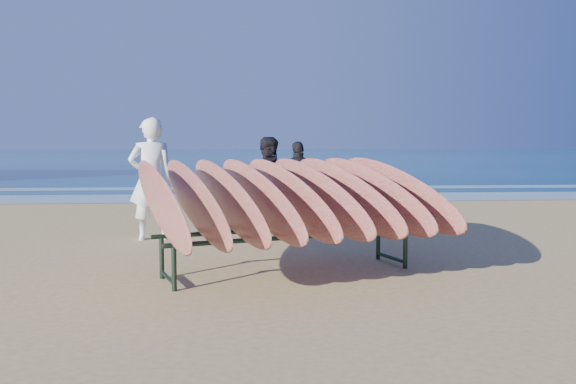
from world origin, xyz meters
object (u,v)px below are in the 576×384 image
object	(u,v)px
person_dark_b	(299,181)
person_white	(151,179)
surfboard_rack	(288,197)
person_dark_a	(271,185)

from	to	relation	value
person_dark_b	person_white	bearing A→B (deg)	21.41
surfboard_rack	person_dark_b	size ratio (longest dim) A/B	2.47
person_white	surfboard_rack	bearing A→B (deg)	115.20
person_dark_a	person_dark_b	size ratio (longest dim) A/B	1.05
surfboard_rack	person_white	world-z (taller)	person_white
person_white	person_dark_a	size ratio (longest dim) A/B	1.18
person_white	person_dark_b	size ratio (longest dim) A/B	1.24
person_white	person_dark_a	xyz separation A→B (m)	(1.99, 0.61, -0.15)
surfboard_rack	person_white	size ratio (longest dim) A/B	1.99
surfboard_rack	person_white	distance (m)	3.39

